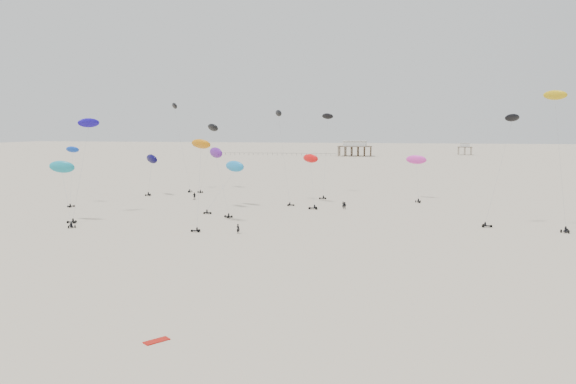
% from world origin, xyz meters
% --- Properties ---
extents(ground_plane, '(900.00, 900.00, 0.00)m').
position_xyz_m(ground_plane, '(0.00, 200.00, 0.00)').
color(ground_plane, beige).
extents(pavilion_main, '(21.00, 13.00, 9.80)m').
position_xyz_m(pavilion_main, '(-10.00, 350.00, 4.22)').
color(pavilion_main, brown).
rests_on(pavilion_main, ground).
extents(pavilion_small, '(9.00, 7.00, 8.00)m').
position_xyz_m(pavilion_small, '(60.00, 380.00, 3.49)').
color(pavilion_small, brown).
rests_on(pavilion_small, ground).
extents(pier_fence, '(80.20, 0.20, 1.50)m').
position_xyz_m(pier_fence, '(-62.00, 350.00, 0.77)').
color(pier_fence, black).
rests_on(pier_fence, ground).
extents(rig_0, '(9.37, 10.02, 25.79)m').
position_xyz_m(rig_0, '(-44.41, 146.32, 19.62)').
color(rig_0, black).
rests_on(rig_0, ground).
extents(rig_1, '(6.25, 8.98, 14.41)m').
position_xyz_m(rig_1, '(-57.35, 112.97, 10.19)').
color(rig_1, black).
rests_on(rig_1, ground).
extents(rig_2, '(6.17, 15.08, 21.71)m').
position_xyz_m(rig_2, '(-44.60, 98.19, 15.64)').
color(rig_2, black).
rests_on(rig_2, ground).
extents(rig_4, '(5.78, 11.24, 12.36)m').
position_xyz_m(rig_4, '(23.01, 138.67, 8.73)').
color(rig_4, black).
rests_on(rig_4, ground).
extents(rig_5, '(6.81, 9.96, 22.80)m').
position_xyz_m(rig_5, '(-9.25, 125.47, 16.53)').
color(rig_5, black).
rests_on(rig_5, ground).
extents(rig_6, '(9.43, 8.54, 12.90)m').
position_xyz_m(rig_6, '(-44.31, 89.31, 9.35)').
color(rig_6, black).
rests_on(rig_6, ground).
extents(rig_7, '(5.86, 12.04, 17.17)m').
position_xyz_m(rig_7, '(-17.64, 92.49, 13.36)').
color(rig_7, black).
rests_on(rig_7, ground).
extents(rig_8, '(6.25, 14.64, 14.97)m').
position_xyz_m(rig_8, '(-1.84, 124.71, 8.71)').
color(rig_8, black).
rests_on(rig_8, ground).
extents(rig_9, '(6.97, 5.07, 20.81)m').
position_xyz_m(rig_9, '(37.41, 101.22, 12.95)').
color(rig_9, black).
rests_on(rig_9, ground).
extents(rig_10, '(4.25, 16.95, 24.37)m').
position_xyz_m(rig_10, '(-0.82, 144.21, 16.05)').
color(rig_10, black).
rests_on(rig_10, ground).
extents(rig_11, '(5.97, 15.90, 20.95)m').
position_xyz_m(rig_11, '(-35.80, 151.46, 16.77)').
color(rig_11, black).
rests_on(rig_11, ground).
extents(rig_12, '(6.10, 16.15, 15.25)m').
position_xyz_m(rig_12, '(-18.76, 116.41, 8.49)').
color(rig_12, black).
rests_on(rig_12, ground).
extents(rig_13, '(5.76, 5.39, 11.23)m').
position_xyz_m(rig_13, '(-46.23, 132.25, 8.69)').
color(rig_13, black).
rests_on(rig_13, ground).
extents(rig_14, '(5.70, 6.01, 24.86)m').
position_xyz_m(rig_14, '(46.00, 98.50, 16.57)').
color(rig_14, black).
rests_on(rig_14, ground).
extents(rig_15, '(10.43, 16.31, 18.08)m').
position_xyz_m(rig_15, '(-20.88, 111.73, 11.22)').
color(rig_15, black).
rests_on(rig_15, ground).
extents(spectator_0, '(0.83, 0.67, 2.00)m').
position_xyz_m(spectator_0, '(-8.04, 84.40, 0.00)').
color(spectator_0, black).
rests_on(spectator_0, ground).
extents(spectator_1, '(1.03, 0.73, 1.91)m').
position_xyz_m(spectator_1, '(7.07, 116.99, 0.00)').
color(spectator_1, black).
rests_on(spectator_1, ground).
extents(spectator_2, '(1.46, 1.02, 2.23)m').
position_xyz_m(spectator_2, '(-31.81, 125.74, 0.00)').
color(spectator_2, black).
rests_on(spectator_2, ground).
extents(spectator_3, '(0.81, 0.69, 1.88)m').
position_xyz_m(spectator_3, '(6.56, 118.30, 0.00)').
color(spectator_3, black).
rests_on(spectator_3, ground).
extents(grounded_kite_a, '(2.06, 2.29, 0.08)m').
position_xyz_m(grounded_kite_a, '(-0.92, 35.98, 0.00)').
color(grounded_kite_a, '#B5130B').
rests_on(grounded_kite_a, ground).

